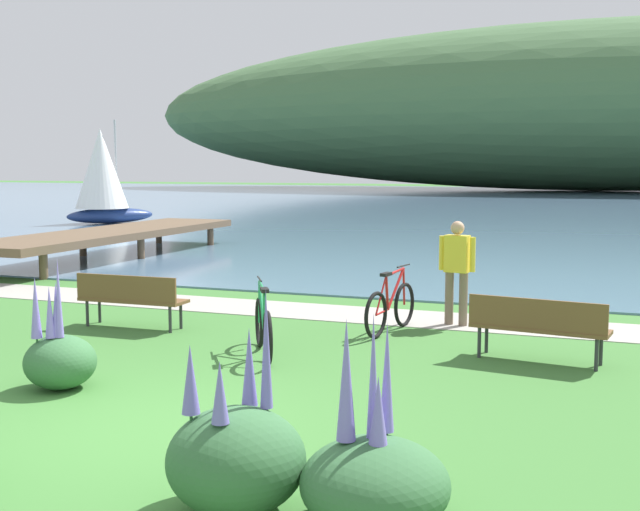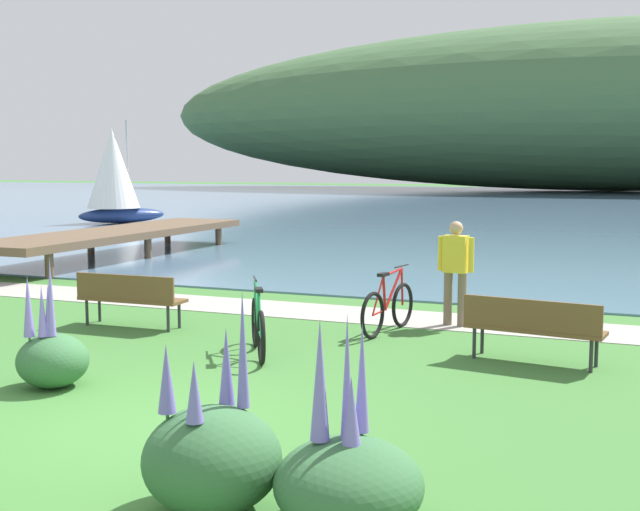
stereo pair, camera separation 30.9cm
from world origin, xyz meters
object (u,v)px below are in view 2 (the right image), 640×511
at_px(bicycle_leaning_near_bench, 388,308).
at_px(person_at_shoreline, 455,266).
at_px(park_bench_near_camera, 129,296).
at_px(park_bench_further_along, 533,325).
at_px(sailboat_nearest_to_shore, 114,175).
at_px(bicycle_beside_path, 258,327).

bearing_deg(bicycle_leaning_near_bench, person_at_shoreline, 46.42).
xyz_separation_m(park_bench_near_camera, person_at_shoreline, (4.83, 2.07, 0.46)).
distance_m(park_bench_further_along, bicycle_leaning_near_bench, 2.63).
distance_m(bicycle_leaning_near_bench, sailboat_nearest_to_shore, 25.31).
bearing_deg(bicycle_beside_path, bicycle_leaning_near_bench, 59.77).
distance_m(park_bench_near_camera, bicycle_beside_path, 2.91).
height_order(person_at_shoreline, sailboat_nearest_to_shore, sailboat_nearest_to_shore).
bearing_deg(sailboat_nearest_to_shore, park_bench_near_camera, -53.41).
relative_size(park_bench_near_camera, bicycle_leaning_near_bench, 1.03).
bearing_deg(person_at_shoreline, park_bench_near_camera, -156.85).
distance_m(bicycle_leaning_near_bench, bicycle_beside_path, 2.43).
distance_m(park_bench_near_camera, park_bench_further_along, 6.32).
height_order(park_bench_near_camera, park_bench_further_along, same).
bearing_deg(park_bench_near_camera, bicycle_leaning_near_bench, 16.37).
height_order(park_bench_further_along, person_at_shoreline, person_at_shoreline).
bearing_deg(person_at_shoreline, park_bench_further_along, -54.48).
relative_size(bicycle_leaning_near_bench, person_at_shoreline, 1.03).
distance_m(bicycle_beside_path, sailboat_nearest_to_shore, 26.02).
height_order(bicycle_leaning_near_bench, person_at_shoreline, person_at_shoreline).
bearing_deg(bicycle_beside_path, park_bench_near_camera, 161.31).
bearing_deg(person_at_shoreline, bicycle_beside_path, -124.72).
relative_size(park_bench_further_along, bicycle_beside_path, 1.19).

